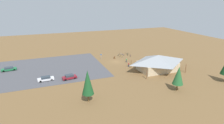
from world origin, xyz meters
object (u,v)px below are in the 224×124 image
object	(u,v)px
bicycle_teal_front_row	(118,55)
car_white_front_row	(46,79)
bicycle_green_trailside	(128,54)
trash_bin	(114,58)
bike_pavilion	(158,62)
bicycle_purple_edge_south	(130,56)
bicycle_black_by_bin	(127,53)
visitor_at_bikes	(126,60)
bicycle_white_edge_north	(121,54)
lot_sign	(101,56)
bicycle_blue_yard_front	(123,55)
bicycle_red_lone_west	(162,57)
pine_midwest	(88,82)
car_maroon_inner_stall	(69,77)
bicycle_yellow_near_sign	(121,56)
visitor_crossing_yard	(129,64)
car_green_mid_lot	(9,69)
bicycle_orange_yard_right	(163,59)
pine_mideast	(178,76)
bicycle_silver_mid_cluster	(172,60)

from	to	relation	value
bicycle_teal_front_row	car_white_front_row	bearing A→B (deg)	28.92
bicycle_green_trailside	trash_bin	bearing A→B (deg)	19.66
bike_pavilion	bicycle_purple_edge_south	distance (m)	18.66
bicycle_green_trailside	bicycle_black_by_bin	bearing A→B (deg)	-110.91
car_white_front_row	visitor_at_bikes	world-z (taller)	visitor_at_bikes
bicycle_white_edge_north	lot_sign	bearing A→B (deg)	17.67
bicycle_blue_yard_front	bicycle_red_lone_west	bearing A→B (deg)	149.69
bike_pavilion	bicycle_blue_yard_front	size ratio (longest dim) A/B	11.57
trash_bin	lot_sign	xyz separation A→B (m)	(5.34, -1.41, 0.96)
bicycle_red_lone_west	pine_midwest	bearing A→B (deg)	32.85
bicycle_black_by_bin	car_maroon_inner_stall	xyz separation A→B (m)	(28.55, 19.17, 0.37)
bicycle_yellow_near_sign	visitor_crossing_yard	bearing A→B (deg)	79.62
bicycle_black_by_bin	bicycle_purple_edge_south	xyz separation A→B (m)	(0.35, 3.82, -0.02)
lot_sign	bicycle_yellow_near_sign	distance (m)	8.66
lot_sign	car_green_mid_lot	world-z (taller)	lot_sign
lot_sign	bicycle_green_trailside	bearing A→B (deg)	-174.65
lot_sign	bicycle_orange_yard_right	xyz separation A→B (m)	(-23.45, 9.61, -1.03)
pine_midwest	bicycle_teal_front_row	xyz separation A→B (m)	(-21.70, -33.23, -4.53)
bicycle_blue_yard_front	bicycle_white_edge_north	xyz separation A→B (m)	(-0.11, -2.01, 0.01)
bicycle_yellow_near_sign	car_maroon_inner_stall	xyz separation A→B (m)	(23.95, 15.85, 0.37)
bike_pavilion	lot_sign	size ratio (longest dim) A/B	6.95
pine_midwest	pine_mideast	bearing A→B (deg)	172.94
bicycle_red_lone_west	bicycle_silver_mid_cluster	world-z (taller)	bicycle_red_lone_west
bicycle_black_by_bin	bicycle_green_trailside	bearing A→B (deg)	69.09
bicycle_yellow_near_sign	car_maroon_inner_stall	world-z (taller)	car_maroon_inner_stall
pine_mideast	bicycle_green_trailside	world-z (taller)	pine_mideast
car_white_front_row	visitor_crossing_yard	world-z (taller)	visitor_crossing_yard
bike_pavilion	bicycle_black_by_bin	distance (m)	22.42
bicycle_orange_yard_right	bicycle_silver_mid_cluster	bearing A→B (deg)	129.81
bike_pavilion	pine_mideast	world-z (taller)	pine_mideast
lot_sign	pine_midwest	size ratio (longest dim) A/B	0.28
bike_pavilion	bicycle_red_lone_west	world-z (taller)	bike_pavilion
bike_pavilion	car_green_mid_lot	size ratio (longest dim) A/B	3.13
car_green_mid_lot	bicycle_white_edge_north	bearing A→B (deg)	-173.44
lot_sign	pine_midwest	bearing A→B (deg)	67.09
trash_bin	car_maroon_inner_stall	bearing A→B (deg)	35.90
bike_pavilion	visitor_crossing_yard	size ratio (longest dim) A/B	8.86
bicycle_black_by_bin	car_green_mid_lot	world-z (taller)	car_green_mid_lot
bicycle_purple_edge_south	trash_bin	bearing A→B (deg)	2.74
bicycle_yellow_near_sign	visitor_at_bikes	xyz separation A→B (m)	(0.65, 6.87, 0.47)
bicycle_orange_yard_right	car_green_mid_lot	xyz separation A→B (m)	(56.90, -7.87, 0.32)
bicycle_black_by_bin	bicycle_green_trailside	distance (m)	1.71
pine_mideast	bicycle_red_lone_west	xyz separation A→B (m)	(-14.54, -27.30, -3.91)
bicycle_silver_mid_cluster	car_maroon_inner_stall	xyz separation A→B (m)	(41.09, 4.06, 0.38)
lot_sign	bicycle_purple_edge_south	bearing A→B (deg)	175.33
visitor_crossing_yard	trash_bin	bearing A→B (deg)	-84.74
pine_mideast	bicycle_yellow_near_sign	xyz separation A→B (m)	(1.40, -33.80, -3.90)
pine_mideast	bicycle_black_by_bin	world-z (taller)	pine_mideast
car_green_mid_lot	visitor_crossing_yard	size ratio (longest dim) A/B	2.83
bicycle_white_edge_north	car_white_front_row	size ratio (longest dim) A/B	0.33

